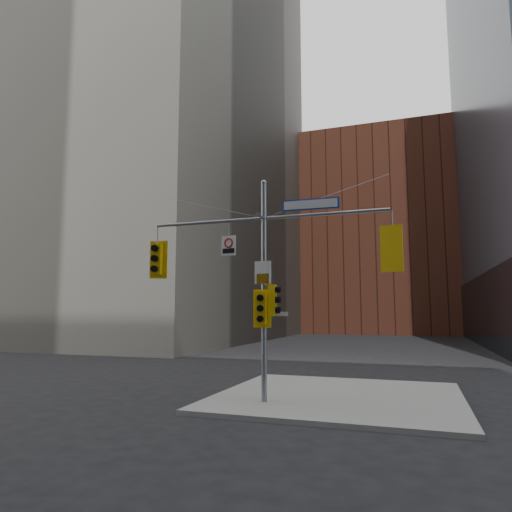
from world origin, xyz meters
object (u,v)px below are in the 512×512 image
Objects in this scene: traffic_light_west_arm at (157,259)px; traffic_light_pole_front at (261,308)px; street_sign_blade at (310,204)px; traffic_light_east_arm at (393,249)px; regulatory_sign_arm at (229,245)px; signal_assembly at (264,266)px; traffic_light_pole_side at (274,300)px.

traffic_light_west_arm is 4.38m from traffic_light_pole_front.
traffic_light_pole_front is (4.01, -0.28, -1.75)m from traffic_light_west_arm.
street_sign_blade reaches higher than traffic_light_west_arm.
street_sign_blade is at bearing 1.82° from traffic_light_pole_front.
traffic_light_east_arm is at bearing -10.52° from traffic_light_west_arm.
regulatory_sign_arm is (-1.24, 0.25, 2.12)m from traffic_light_pole_front.
signal_assembly is 8.14× the size of traffic_light_pole_side.
street_sign_blade is at bearing 14.58° from traffic_light_east_arm.
signal_assembly is 4.07m from traffic_light_east_arm.
traffic_light_pole_side is at bearing 32.52° from traffic_light_pole_front.
regulatory_sign_arm is (-2.80, -0.02, -1.18)m from street_sign_blade.
signal_assembly is 1.45m from regulatory_sign_arm.
traffic_light_pole_side is (-3.73, 0.01, -1.48)m from traffic_light_east_arm.
street_sign_blade is (-2.49, 0.00, 1.55)m from traffic_light_east_arm.
traffic_light_pole_front is at bearing 18.42° from traffic_light_east_arm.
signal_assembly is at bearing 81.83° from traffic_light_pole_front.
regulatory_sign_arm is at bearing 177.99° from street_sign_blade.
street_sign_blade is 2.71× the size of regulatory_sign_arm.
traffic_light_east_arm is 4.01m from traffic_light_pole_side.
street_sign_blade is at bearing -91.72° from traffic_light_pole_side.
traffic_light_pole_side reaches higher than traffic_light_pole_front.
regulatory_sign_arm reaches higher than traffic_light_west_arm.
signal_assembly reaches higher than regulatory_sign_arm.
traffic_light_pole_side is at bearing 8.77° from regulatory_sign_arm.
traffic_light_pole_front is 0.66× the size of street_sign_blade.
street_sign_blade is (1.56, 0.00, 1.93)m from signal_assembly.
traffic_light_pole_side is at bearing 1.45° from signal_assembly.
signal_assembly is 6.63× the size of traffic_light_pole_front.
traffic_light_east_arm is at bearing 0.01° from signal_assembly.
signal_assembly is 2.49m from street_sign_blade.
signal_assembly is 5.92× the size of traffic_light_west_arm.
traffic_light_pole_side is (4.33, -0.01, -1.48)m from traffic_light_west_arm.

